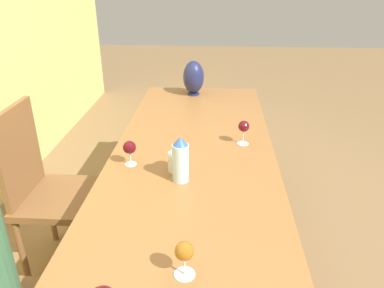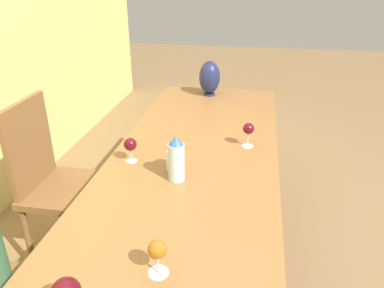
{
  "view_description": "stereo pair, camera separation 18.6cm",
  "coord_description": "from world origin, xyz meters",
  "px_view_note": "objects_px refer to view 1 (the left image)",
  "views": [
    {
      "loc": [
        -1.52,
        -0.11,
        1.63
      ],
      "look_at": [
        0.16,
        0.0,
        0.83
      ],
      "focal_mm": 35.0,
      "sensor_mm": 36.0,
      "label": 1
    },
    {
      "loc": [
        -1.5,
        -0.3,
        1.63
      ],
      "look_at": [
        0.16,
        0.0,
        0.83
      ],
      "focal_mm": 35.0,
      "sensor_mm": 36.0,
      "label": 2
    }
  ],
  "objects_px": {
    "water_bottle": "(181,160)",
    "wine_glass_4": "(184,253)",
    "wine_glass_1": "(130,148)",
    "wine_glass_2": "(244,127)",
    "water_tumbler": "(176,162)",
    "chair_far": "(48,187)",
    "vase": "(194,77)"
  },
  "relations": [
    {
      "from": "chair_far",
      "to": "vase",
      "type": "bearing_deg",
      "value": -34.58
    },
    {
      "from": "water_bottle",
      "to": "wine_glass_1",
      "type": "bearing_deg",
      "value": 63.07
    },
    {
      "from": "water_tumbler",
      "to": "wine_glass_1",
      "type": "distance_m",
      "value": 0.24
    },
    {
      "from": "water_tumbler",
      "to": "wine_glass_1",
      "type": "xyz_separation_m",
      "value": [
        0.05,
        0.23,
        0.04
      ]
    },
    {
      "from": "vase",
      "to": "chair_far",
      "type": "distance_m",
      "value": 1.34
    },
    {
      "from": "water_bottle",
      "to": "water_tumbler",
      "type": "bearing_deg",
      "value": 20.3
    },
    {
      "from": "wine_glass_2",
      "to": "chair_far",
      "type": "distance_m",
      "value": 1.13
    },
    {
      "from": "wine_glass_2",
      "to": "wine_glass_1",
      "type": "bearing_deg",
      "value": 115.94
    },
    {
      "from": "vase",
      "to": "wine_glass_4",
      "type": "relative_size",
      "value": 2.04
    },
    {
      "from": "water_bottle",
      "to": "vase",
      "type": "relative_size",
      "value": 0.84
    },
    {
      "from": "water_tumbler",
      "to": "wine_glass_1",
      "type": "height_order",
      "value": "wine_glass_1"
    },
    {
      "from": "wine_glass_1",
      "to": "wine_glass_4",
      "type": "bearing_deg",
      "value": -155.3
    },
    {
      "from": "wine_glass_1",
      "to": "wine_glass_2",
      "type": "relative_size",
      "value": 0.93
    },
    {
      "from": "wine_glass_4",
      "to": "chair_far",
      "type": "relative_size",
      "value": 0.13
    },
    {
      "from": "wine_glass_4",
      "to": "vase",
      "type": "bearing_deg",
      "value": 2.72
    },
    {
      "from": "vase",
      "to": "wine_glass_2",
      "type": "relative_size",
      "value": 1.91
    },
    {
      "from": "vase",
      "to": "wine_glass_2",
      "type": "distance_m",
      "value": 0.93
    },
    {
      "from": "water_tumbler",
      "to": "wine_glass_4",
      "type": "distance_m",
      "value": 0.69
    },
    {
      "from": "water_tumbler",
      "to": "wine_glass_4",
      "type": "relative_size",
      "value": 0.73
    },
    {
      "from": "wine_glass_2",
      "to": "wine_glass_4",
      "type": "relative_size",
      "value": 1.07
    },
    {
      "from": "water_bottle",
      "to": "wine_glass_2",
      "type": "bearing_deg",
      "value": -36.78
    },
    {
      "from": "wine_glass_4",
      "to": "chair_far",
      "type": "bearing_deg",
      "value": 46.03
    },
    {
      "from": "water_bottle",
      "to": "wine_glass_4",
      "type": "height_order",
      "value": "water_bottle"
    },
    {
      "from": "water_bottle",
      "to": "vase",
      "type": "xyz_separation_m",
      "value": [
        1.28,
        0.02,
        0.03
      ]
    },
    {
      "from": "water_bottle",
      "to": "chair_far",
      "type": "distance_m",
      "value": 0.85
    },
    {
      "from": "water_tumbler",
      "to": "wine_glass_2",
      "type": "distance_m",
      "value": 0.48
    },
    {
      "from": "water_bottle",
      "to": "wine_glass_1",
      "type": "relative_size",
      "value": 1.72
    },
    {
      "from": "wine_glass_1",
      "to": "chair_far",
      "type": "relative_size",
      "value": 0.13
    },
    {
      "from": "vase",
      "to": "water_tumbler",
      "type": "bearing_deg",
      "value": 179.45
    },
    {
      "from": "wine_glass_4",
      "to": "wine_glass_2",
      "type": "bearing_deg",
      "value": -13.6
    },
    {
      "from": "water_bottle",
      "to": "wine_glass_1",
      "type": "xyz_separation_m",
      "value": [
        0.13,
        0.27,
        -0.02
      ]
    },
    {
      "from": "wine_glass_1",
      "to": "wine_glass_2",
      "type": "distance_m",
      "value": 0.64
    }
  ]
}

